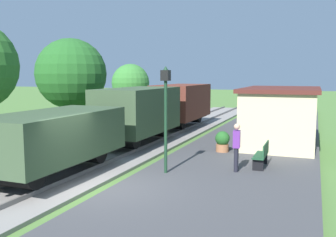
# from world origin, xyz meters

# --- Properties ---
(ground_plane) EXTENTS (160.00, 160.00, 0.00)m
(ground_plane) POSITION_xyz_m (0.00, 0.00, 0.00)
(ground_plane) COLOR #517A38
(platform_slab) EXTENTS (6.00, 60.00, 0.25)m
(platform_slab) POSITION_xyz_m (3.20, 0.00, 0.12)
(platform_slab) COLOR #424244
(platform_slab) RESTS_ON ground
(track_ballast) EXTENTS (3.80, 60.00, 0.12)m
(track_ballast) POSITION_xyz_m (-2.40, 0.00, 0.06)
(track_ballast) COLOR gray
(track_ballast) RESTS_ON ground
(rail_near) EXTENTS (0.07, 60.00, 0.14)m
(rail_near) POSITION_xyz_m (-1.68, 0.00, 0.19)
(rail_near) COLOR slate
(rail_near) RESTS_ON track_ballast
(rail_far) EXTENTS (0.07, 60.00, 0.14)m
(rail_far) POSITION_xyz_m (-3.12, 0.00, 0.19)
(rail_far) COLOR slate
(rail_far) RESTS_ON track_ballast
(freight_train) EXTENTS (2.50, 19.40, 2.72)m
(freight_train) POSITION_xyz_m (-2.40, 7.95, 1.60)
(freight_train) COLOR #384C33
(freight_train) RESTS_ON rail_near
(station_hut) EXTENTS (3.50, 5.80, 2.78)m
(station_hut) POSITION_xyz_m (4.40, 9.24, 1.65)
(station_hut) COLOR beige
(station_hut) RESTS_ON platform_slab
(bench_near_hut) EXTENTS (0.42, 1.50, 0.91)m
(bench_near_hut) POSITION_xyz_m (4.19, 4.33, 0.72)
(bench_near_hut) COLOR #1E4C2D
(bench_near_hut) RESTS_ON platform_slab
(bench_down_platform) EXTENTS (0.42, 1.50, 0.91)m
(bench_down_platform) POSITION_xyz_m (4.19, 13.97, 0.72)
(bench_down_platform) COLOR #1E4C2D
(bench_down_platform) RESTS_ON platform_slab
(person_waiting) EXTENTS (0.28, 0.41, 1.71)m
(person_waiting) POSITION_xyz_m (3.41, 3.36, 1.18)
(person_waiting) COLOR black
(person_waiting) RESTS_ON platform_slab
(potted_planter) EXTENTS (0.64, 0.64, 0.92)m
(potted_planter) POSITION_xyz_m (2.17, 6.54, 0.72)
(potted_planter) COLOR #9E6642
(potted_planter) RESTS_ON platform_slab
(lamp_post_near) EXTENTS (0.28, 0.28, 3.70)m
(lamp_post_near) POSITION_xyz_m (1.16, 2.27, 2.80)
(lamp_post_near) COLOR #193823
(lamp_post_near) RESTS_ON platform_slab
(tree_trackside_far) EXTENTS (4.10, 4.10, 5.75)m
(tree_trackside_far) POSITION_xyz_m (-7.38, 8.78, 3.69)
(tree_trackside_far) COLOR #4C3823
(tree_trackside_far) RESTS_ON ground
(tree_field_left) EXTENTS (3.03, 3.03, 4.51)m
(tree_field_left) POSITION_xyz_m (-8.00, 17.52, 2.98)
(tree_field_left) COLOR #4C3823
(tree_field_left) RESTS_ON ground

